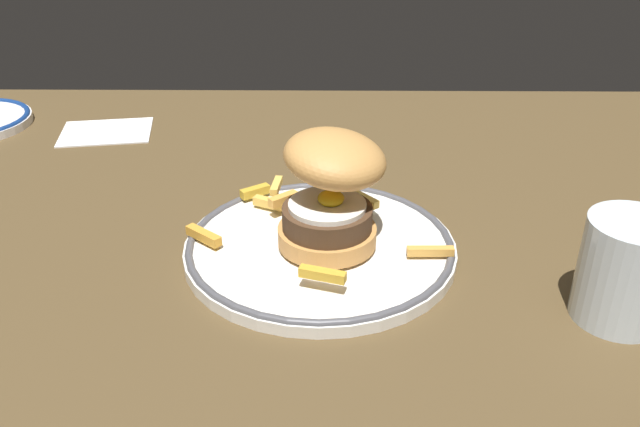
{
  "coord_description": "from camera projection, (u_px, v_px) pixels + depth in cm",
  "views": [
    {
      "loc": [
        4.6,
        -62.31,
        35.96
      ],
      "look_at": [
        3.99,
        -4.64,
        4.6
      ],
      "focal_mm": 37.65,
      "sensor_mm": 36.0,
      "label": 1
    }
  ],
  "objects": [
    {
      "name": "ground_plane",
      "position": [
        284.0,
        246.0,
        0.73
      ],
      "size": [
        128.26,
        95.02,
        4.0
      ],
      "primitive_type": "cube",
      "color": "#503E24"
    },
    {
      "name": "napkin",
      "position": [
        106.0,
        131.0,
        0.97
      ],
      "size": [
        14.06,
        11.76,
        0.4
      ],
      "primitive_type": "cube",
      "rotation": [
        0.0,
        0.0,
        0.16
      ],
      "color": "white",
      "rests_on": "ground_plane"
    },
    {
      "name": "fries_pile",
      "position": [
        296.0,
        216.0,
        0.7
      ],
      "size": [
        26.54,
        20.47,
        2.41
      ],
      "color": "gold",
      "rests_on": "dinner_plate"
    },
    {
      "name": "burger",
      "position": [
        331.0,
        189.0,
        0.65
      ],
      "size": [
        13.73,
        13.45,
        11.55
      ],
      "color": "#CA8A45",
      "rests_on": "dinner_plate"
    },
    {
      "name": "dinner_plate",
      "position": [
        320.0,
        246.0,
        0.67
      ],
      "size": [
        27.24,
        27.24,
        1.6
      ],
      "color": "white",
      "rests_on": "ground_plane"
    },
    {
      "name": "water_glass",
      "position": [
        624.0,
        276.0,
        0.57
      ],
      "size": [
        7.87,
        7.87,
        9.4
      ],
      "color": "silver",
      "rests_on": "ground_plane"
    }
  ]
}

